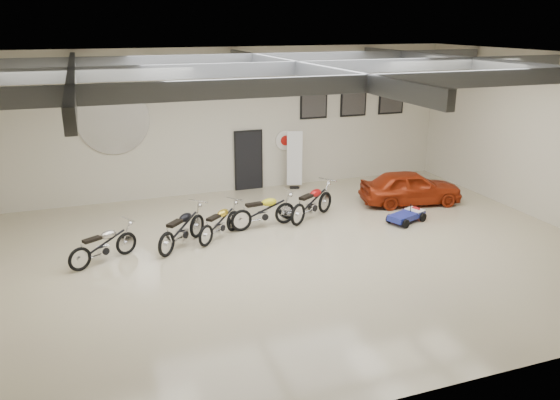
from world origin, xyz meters
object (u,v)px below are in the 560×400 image
object	(u,v)px
motorcycle_silver	(103,244)
vintage_car	(411,187)
banner_stand	(295,161)
motorcycle_red	(312,202)
motorcycle_gold	(220,222)
motorcycle_yellow	(264,210)
go_kart	(409,213)
motorcycle_black	(182,228)

from	to	relation	value
motorcycle_silver	vintage_car	xyz separation A→B (m)	(9.84, 1.45, 0.08)
vintage_car	banner_stand	bearing A→B (deg)	55.82
banner_stand	motorcycle_red	distance (m)	3.32
motorcycle_gold	motorcycle_yellow	world-z (taller)	motorcycle_yellow
go_kart	vintage_car	distance (m)	1.77
motorcycle_silver	motorcycle_yellow	world-z (taller)	motorcycle_yellow
banner_stand	motorcycle_yellow	world-z (taller)	banner_stand
motorcycle_silver	motorcycle_black	bearing A→B (deg)	-19.46
motorcycle_silver	motorcycle_gold	bearing A→B (deg)	-18.69
banner_stand	motorcycle_red	bearing A→B (deg)	-88.22
motorcycle_yellow	go_kart	world-z (taller)	motorcycle_yellow
motorcycle_black	go_kart	distance (m)	6.85
go_kart	motorcycle_yellow	bearing A→B (deg)	145.46
motorcycle_yellow	motorcycle_silver	bearing A→B (deg)	-174.52
motorcycle_black	motorcycle_gold	world-z (taller)	motorcycle_black
motorcycle_yellow	motorcycle_red	size ratio (longest dim) A/B	0.96
motorcycle_gold	go_kart	xyz separation A→B (m)	(5.74, -0.60, -0.21)
motorcycle_red	banner_stand	bearing A→B (deg)	45.15
motorcycle_yellow	go_kart	size ratio (longest dim) A/B	1.33
motorcycle_yellow	motorcycle_red	bearing A→B (deg)	-0.11
vintage_car	motorcycle_black	bearing A→B (deg)	108.43
motorcycle_black	vintage_car	xyz separation A→B (m)	(7.80, 1.10, 0.03)
motorcycle_gold	motorcycle_red	size ratio (longest dim) A/B	0.89
go_kart	motorcycle_silver	bearing A→B (deg)	158.47
motorcycle_black	go_kart	bearing A→B (deg)	-49.04
banner_stand	go_kart	xyz separation A→B (m)	(2.03, -4.42, -0.74)
motorcycle_red	go_kart	size ratio (longest dim) A/B	1.39
motorcycle_black	motorcycle_red	size ratio (longest dim) A/B	0.98
motorcycle_black	go_kart	size ratio (longest dim) A/B	1.36
motorcycle_gold	vintage_car	xyz separation A→B (m)	(6.71, 0.86, 0.08)
motorcycle_black	vintage_car	bearing A→B (deg)	-37.95
motorcycle_black	motorcycle_gold	size ratio (longest dim) A/B	1.10
go_kart	motorcycle_gold	bearing A→B (deg)	152.62
banner_stand	motorcycle_gold	size ratio (longest dim) A/B	1.08
banner_stand	motorcycle_silver	distance (m)	8.16
motorcycle_silver	motorcycle_gold	world-z (taller)	motorcycle_silver
motorcycle_red	go_kart	xyz separation A→B (m)	(2.70, -1.20, -0.27)
motorcycle_silver	motorcycle_yellow	size ratio (longest dim) A/B	0.93
banner_stand	motorcycle_silver	world-z (taller)	banner_stand
motorcycle_gold	vintage_car	bearing A→B (deg)	-33.87
motorcycle_gold	vintage_car	size ratio (longest dim) A/B	0.56
motorcycle_black	motorcycle_red	distance (m)	4.22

